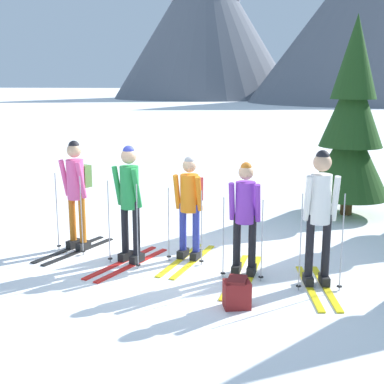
% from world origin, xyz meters
% --- Properties ---
extents(ground_plane, '(400.00, 400.00, 0.00)m').
position_xyz_m(ground_plane, '(0.00, 0.00, 0.00)').
color(ground_plane, white).
extents(skier_in_pink, '(0.82, 1.59, 1.81)m').
position_xyz_m(skier_in_pink, '(-1.71, 0.32, 1.03)').
color(skier_in_pink, black).
rests_on(skier_in_pink, ground).
extents(skier_in_green, '(0.86, 1.70, 1.80)m').
position_xyz_m(skier_in_green, '(-0.66, -0.12, 1.00)').
color(skier_in_green, red).
rests_on(skier_in_green, ground).
extents(skier_in_orange, '(0.62, 1.65, 1.62)m').
position_xyz_m(skier_in_orange, '(0.19, 0.23, 0.90)').
color(skier_in_orange, yellow).
rests_on(skier_in_orange, ground).
extents(skier_in_purple, '(0.61, 1.80, 1.64)m').
position_xyz_m(skier_in_purple, '(1.10, -0.28, 0.88)').
color(skier_in_purple, yellow).
rests_on(skier_in_purple, ground).
extents(skier_in_white, '(0.61, 1.59, 1.86)m').
position_xyz_m(skier_in_white, '(2.11, -0.47, 1.04)').
color(skier_in_white, yellow).
rests_on(skier_in_white, ground).
extents(pine_tree_far, '(1.67, 1.67, 4.02)m').
position_xyz_m(pine_tree_far, '(2.80, 3.62, 1.84)').
color(pine_tree_far, '#51381E').
rests_on(pine_tree_far, ground).
extents(backpack_on_snow_front, '(0.38, 0.33, 0.38)m').
position_xyz_m(backpack_on_snow_front, '(1.13, -1.39, 0.19)').
color(backpack_on_snow_front, maroon).
rests_on(backpack_on_snow_front, ground).
extents(mountain_ridge_distant, '(57.66, 44.11, 23.46)m').
position_xyz_m(mountain_ridge_distant, '(0.71, 70.65, 12.04)').
color(mountain_ridge_distant, slate).
rests_on(mountain_ridge_distant, ground).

